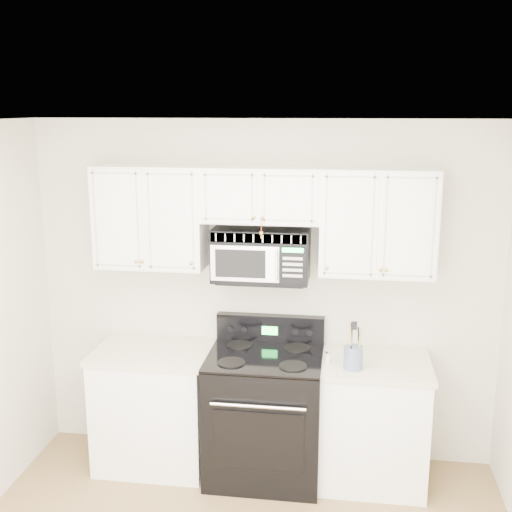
# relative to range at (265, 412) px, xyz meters

# --- Properties ---
(room) EXTENTS (3.51, 3.51, 2.61)m
(room) POSITION_rel_range_xyz_m (-0.05, -1.40, 0.82)
(room) COLOR brown
(room) RESTS_ON ground
(base_cabinet_left) EXTENTS (0.86, 0.65, 0.92)m
(base_cabinet_left) POSITION_rel_range_xyz_m (-0.85, 0.03, -0.06)
(base_cabinet_left) COLOR white
(base_cabinet_left) RESTS_ON ground
(base_cabinet_right) EXTENTS (0.86, 0.65, 0.92)m
(base_cabinet_right) POSITION_rel_range_xyz_m (0.75, 0.03, -0.06)
(base_cabinet_right) COLOR white
(base_cabinet_right) RESTS_ON ground
(range) EXTENTS (0.82, 0.74, 1.14)m
(range) POSITION_rel_range_xyz_m (0.00, 0.00, 0.00)
(range) COLOR black
(range) RESTS_ON ground
(upper_cabinets) EXTENTS (2.44, 0.37, 0.75)m
(upper_cabinets) POSITION_rel_range_xyz_m (-0.05, 0.18, 1.45)
(upper_cabinets) COLOR white
(upper_cabinets) RESTS_ON ground
(microwave) EXTENTS (0.69, 0.40, 0.38)m
(microwave) POSITION_rel_range_xyz_m (-0.05, 0.17, 1.16)
(microwave) COLOR black
(microwave) RESTS_ON ground
(utensil_crock) EXTENTS (0.13, 0.13, 0.34)m
(utensil_crock) POSITION_rel_range_xyz_m (0.63, -0.13, 0.53)
(utensil_crock) COLOR slate
(utensil_crock) RESTS_ON base_cabinet_right
(shaker_salt) EXTENTS (0.04, 0.04, 0.09)m
(shaker_salt) POSITION_rel_range_xyz_m (0.45, -0.06, 0.48)
(shaker_salt) COLOR #BDBDBD
(shaker_salt) RESTS_ON base_cabinet_right
(shaker_pepper) EXTENTS (0.04, 0.04, 0.10)m
(shaker_pepper) POSITION_rel_range_xyz_m (0.58, 0.04, 0.49)
(shaker_pepper) COLOR #BDBDBD
(shaker_pepper) RESTS_ON base_cabinet_right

